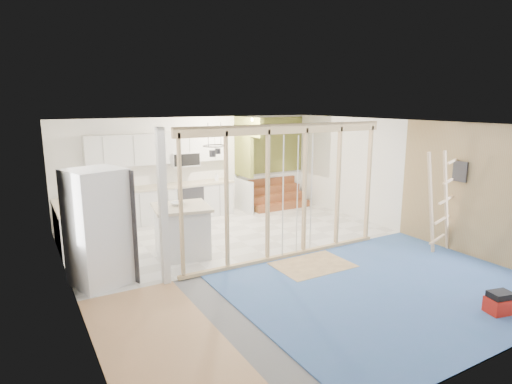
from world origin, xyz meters
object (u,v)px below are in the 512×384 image
fridge (99,228)px  ladder (441,202)px  island (182,231)px  toolbox (500,303)px

fridge → ladder: size_ratio=0.95×
fridge → ladder: ladder is taller
island → toolbox: (3.09, -4.50, -0.35)m
fridge → ladder: (6.13, -1.81, 0.08)m
toolbox → fridge: bearing=153.4°
island → toolbox: 5.47m
fridge → toolbox: size_ratio=4.78×
island → toolbox: bearing=-46.2°
fridge → ladder: 6.39m
island → ladder: bearing=-18.5°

